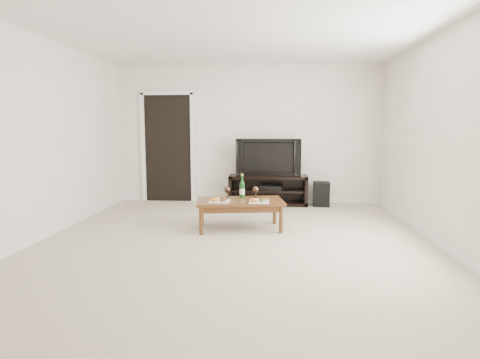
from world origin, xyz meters
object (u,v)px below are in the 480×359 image
media_console (268,190)px  coffee_table (240,214)px  television (268,157)px  subwoofer (321,194)px

media_console → coffee_table: media_console is taller
television → coffee_table: bearing=-101.9°
television → subwoofer: size_ratio=2.67×
television → subwoofer: (0.98, -0.06, -0.67)m
media_console → subwoofer: (0.98, -0.06, -0.05)m
media_console → subwoofer: 0.98m
television → coffee_table: 2.01m
media_console → subwoofer: size_ratio=3.27×
subwoofer → media_console: bearing=-178.9°
television → coffee_table: (-0.38, -1.85, -0.68)m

